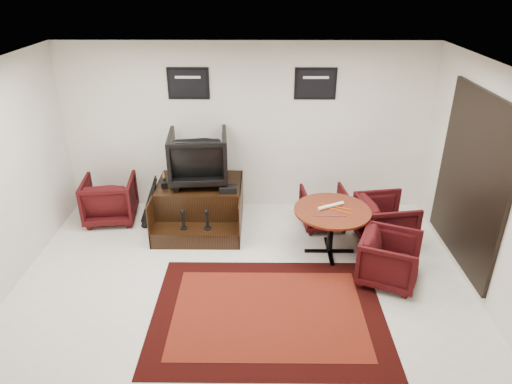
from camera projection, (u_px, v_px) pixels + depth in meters
ground at (241, 294)px, 5.88m from camera, size 6.00×6.00×0.00m
room_shell at (275, 162)px, 5.20m from camera, size 6.02×5.02×2.81m
area_rug at (268, 313)px, 5.55m from camera, size 2.81×2.10×0.01m
shine_podium at (200, 206)px, 7.38m from camera, size 1.35×1.39×0.69m
shine_chair at (198, 155)px, 7.14m from camera, size 0.96×0.91×0.92m
shoes_pair at (168, 183)px, 7.18m from camera, size 0.28×0.31×0.10m
polish_kit at (228, 189)px, 6.97m from camera, size 0.27×0.19×0.09m
umbrella_black at (150, 203)px, 7.19m from camera, size 0.34×0.13×0.91m
umbrella_hooked at (150, 199)px, 7.34m from camera, size 0.33×0.12×0.88m
armchair_side at (110, 197)px, 7.46m from camera, size 0.88×0.83×0.82m
meeting_table at (332, 215)px, 6.47m from camera, size 1.09×1.09×0.71m
table_chair_back at (324, 206)px, 7.29m from camera, size 0.75×0.71×0.70m
table_chair_window at (386, 218)px, 6.85m from camera, size 0.83×0.88×0.79m
table_chair_corner at (390, 257)px, 5.97m from camera, size 0.91×0.94×0.75m
paper_roll at (331, 206)px, 6.49m from camera, size 0.40×0.24×0.05m
table_clutter at (335, 210)px, 6.41m from camera, size 0.56×0.38×0.01m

